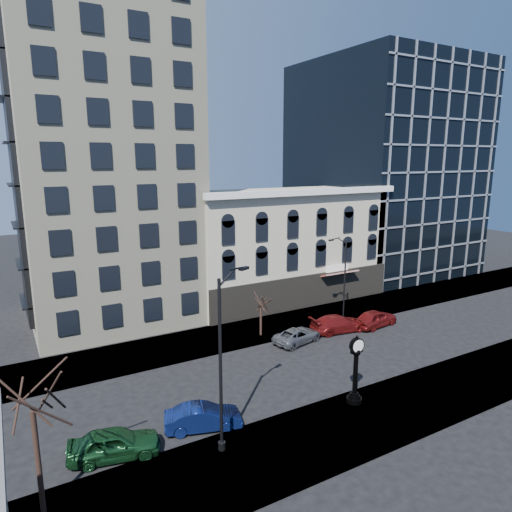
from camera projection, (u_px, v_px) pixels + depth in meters
ground at (259, 377)px, 32.99m from camera, size 160.00×160.00×0.00m
sidewalk_far at (213, 339)px, 39.76m from camera, size 160.00×6.00×0.12m
sidewalk_near at (330, 432)px, 26.19m from camera, size 160.00×6.00×0.12m
cream_tower at (100, 116)px, 41.99m from camera, size 15.90×15.40×42.50m
victorian_row at (281, 245)px, 51.05m from camera, size 22.60×11.19×12.50m
glass_office at (383, 169)px, 63.35m from camera, size 20.00×20.15×28.00m
street_clock at (355, 372)px, 28.98m from camera, size 1.03×1.03×4.53m
street_lamp_near at (229, 312)px, 23.54m from camera, size 2.49×1.18×10.07m
street_lamp_far at (341, 257)px, 42.69m from camera, size 2.17×0.36×8.37m
bare_tree_near at (30, 388)px, 19.01m from camera, size 4.62×4.62×7.93m
bare_tree_far at (261, 299)px, 39.86m from camera, size 2.58×2.58×4.43m
car_near_a at (114, 443)px, 23.96m from camera, size 5.04×2.93×1.61m
car_near_b at (203, 417)px, 26.51m from camera, size 4.71×2.81×1.47m
car_far_a at (297, 335)px, 39.02m from camera, size 4.95×3.08×1.28m
car_far_b at (338, 324)px, 41.48m from camera, size 5.55×2.89×1.54m
car_far_c at (375, 318)px, 42.76m from camera, size 4.91×2.49×1.60m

